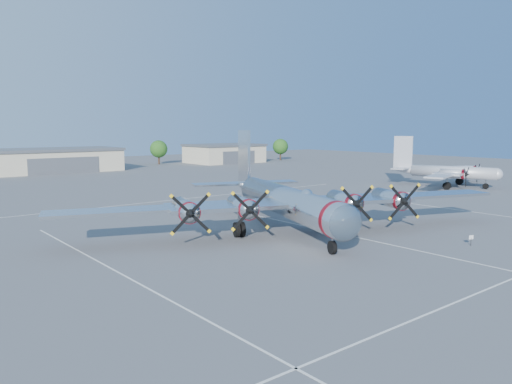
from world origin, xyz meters
TOP-DOWN VIEW (x-y plane):
  - ground at (0.00, 0.00)m, footprint 260.00×260.00m
  - parking_lines at (0.00, -1.75)m, footprint 60.00×50.08m
  - hangar_center at (0.00, 81.96)m, footprint 28.60×14.60m
  - hangar_east at (48.00, 81.96)m, footprint 20.60×14.60m
  - tree_east at (30.00, 88.00)m, footprint 4.80×4.80m
  - tree_far_east at (68.00, 80.00)m, footprint 4.80×4.80m
  - main_bomber_b29 at (-2.84, 0.03)m, footprint 52.26×43.84m
  - twin_engine_east at (43.56, 9.36)m, footprint 31.55×26.33m
  - info_placard at (5.16, -15.35)m, footprint 0.47×0.17m

SIDE VIEW (x-z plane):
  - ground at x=0.00m, z-range 0.00..0.00m
  - main_bomber_b29 at x=-2.84m, z-range -4.92..4.92m
  - twin_engine_east at x=43.56m, z-range -4.31..4.31m
  - parking_lines at x=0.00m, z-range 0.00..0.01m
  - info_placard at x=5.16m, z-range 0.19..1.10m
  - hangar_center at x=0.00m, z-range 0.01..5.41m
  - hangar_east at x=48.00m, z-range 0.01..5.41m
  - tree_east at x=30.00m, z-range 0.90..7.54m
  - tree_far_east at x=68.00m, z-range 0.90..7.54m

